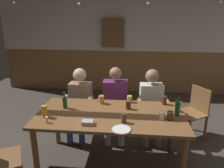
{
  "coord_description": "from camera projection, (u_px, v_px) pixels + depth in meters",
  "views": [
    {
      "loc": [
        0.29,
        -2.8,
        2.12
      ],
      "look_at": [
        0.0,
        0.16,
        1.13
      ],
      "focal_mm": 35.88,
      "sensor_mm": 36.0,
      "label": 1
    }
  ],
  "objects": [
    {
      "name": "pint_glass_4",
      "position": [
        179.0,
        107.0,
        3.09
      ],
      "size": [
        0.06,
        0.06,
        0.15
      ],
      "primitive_type": "cylinder",
      "color": "#E5C64C",
      "rests_on": "dining_table"
    },
    {
      "name": "pint_glass_5",
      "position": [
        170.0,
        116.0,
        2.86
      ],
      "size": [
        0.08,
        0.08,
        0.11
      ],
      "primitive_type": "cylinder",
      "color": "#4C2D19",
      "rests_on": "dining_table"
    },
    {
      "name": "string_lights",
      "position": [
        113.0,
        2.0,
        2.9
      ],
      "size": [
        4.54,
        0.04,
        0.09
      ],
      "color": "#F9EAB2"
    },
    {
      "name": "back_wall_wainscot",
      "position": [
        123.0,
        71.0,
        6.05
      ],
      "size": [
        6.43,
        0.12,
        1.11
      ],
      "primitive_type": "cube",
      "color": "brown",
      "rests_on": "ground_plane"
    },
    {
      "name": "ground_plane",
      "position": [
        111.0,
        160.0,
        3.33
      ],
      "size": [
        7.72,
        7.72,
        0.0
      ],
      "primitive_type": "plane",
      "color": "#423A33"
    },
    {
      "name": "pint_glass_0",
      "position": [
        102.0,
        100.0,
        3.36
      ],
      "size": [
        0.08,
        0.08,
        0.12
      ],
      "primitive_type": "cylinder",
      "color": "gold",
      "rests_on": "dining_table"
    },
    {
      "name": "pint_glass_2",
      "position": [
        129.0,
        99.0,
        3.41
      ],
      "size": [
        0.07,
        0.07,
        0.1
      ],
      "primitive_type": "cylinder",
      "color": "#E5C64C",
      "rests_on": "dining_table"
    },
    {
      "name": "condiment_caddy",
      "position": [
        88.0,
        123.0,
        2.75
      ],
      "size": [
        0.14,
        0.1,
        0.05
      ],
      "primitive_type": "cube",
      "color": "#B2B7BC",
      "rests_on": "dining_table"
    },
    {
      "name": "pint_glass_1",
      "position": [
        162.0,
        115.0,
        2.87
      ],
      "size": [
        0.07,
        0.07,
        0.11
      ],
      "primitive_type": "cylinder",
      "color": "white",
      "rests_on": "dining_table"
    },
    {
      "name": "wall_dart_cabinet",
      "position": [
        113.0,
        33.0,
        5.63
      ],
      "size": [
        0.56,
        0.15,
        0.7
      ],
      "color": "brown"
    },
    {
      "name": "plate_0",
      "position": [
        121.0,
        130.0,
        2.62
      ],
      "size": [
        0.22,
        0.22,
        0.01
      ],
      "primitive_type": "cylinder",
      "color": "white",
      "rests_on": "dining_table"
    },
    {
      "name": "back_wall_upper",
      "position": [
        123.0,
        24.0,
        5.67
      ],
      "size": [
        6.43,
        0.12,
        1.34
      ],
      "primitive_type": "cube",
      "color": "beige"
    },
    {
      "name": "chair_empty_near_right",
      "position": [
        194.0,
        111.0,
        3.83
      ],
      "size": [
        0.61,
        0.61,
        0.88
      ],
      "rotation": [
        0.0,
        0.0,
        -4.14
      ],
      "color": "brown",
      "rests_on": "ground_plane"
    },
    {
      "name": "table_candle",
      "position": [
        47.0,
        120.0,
        2.79
      ],
      "size": [
        0.04,
        0.04,
        0.08
      ],
      "primitive_type": "cylinder",
      "color": "#F9E08C",
      "rests_on": "dining_table"
    },
    {
      "name": "pint_glass_3",
      "position": [
        45.0,
        111.0,
        2.93
      ],
      "size": [
        0.07,
        0.07,
        0.16
      ],
      "primitive_type": "cylinder",
      "color": "gold",
      "rests_on": "dining_table"
    },
    {
      "name": "pint_glass_8",
      "position": [
        124.0,
        118.0,
        2.79
      ],
      "size": [
        0.07,
        0.07,
        0.12
      ],
      "primitive_type": "cylinder",
      "color": "#4C2D19",
      "rests_on": "dining_table"
    },
    {
      "name": "person_0",
      "position": [
        79.0,
        100.0,
        3.81
      ],
      "size": [
        0.53,
        0.55,
        1.2
      ],
      "rotation": [
        0.0,
        0.0,
        3.09
      ],
      "color": "#997F60",
      "rests_on": "ground_plane"
    },
    {
      "name": "person_2",
      "position": [
        152.0,
        102.0,
        3.71
      ],
      "size": [
        0.54,
        0.54,
        1.21
      ],
      "rotation": [
        0.0,
        0.0,
        3.23
      ],
      "color": "silver",
      "rests_on": "ground_plane"
    },
    {
      "name": "bottle_0",
      "position": [
        177.0,
        108.0,
        2.96
      ],
      "size": [
        0.07,
        0.07,
        0.26
      ],
      "color": "#195923",
      "rests_on": "dining_table"
    },
    {
      "name": "pint_glass_6",
      "position": [
        164.0,
        100.0,
        3.33
      ],
      "size": [
        0.07,
        0.07,
        0.13
      ],
      "primitive_type": "cylinder",
      "color": "#4C2D19",
      "rests_on": "dining_table"
    },
    {
      "name": "dining_table",
      "position": [
        110.0,
        120.0,
        3.07
      ],
      "size": [
        2.01,
        0.99,
        0.78
      ],
      "color": "brown",
      "rests_on": "ground_plane"
    },
    {
      "name": "bottle_1",
      "position": [
        65.0,
        102.0,
        3.19
      ],
      "size": [
        0.07,
        0.07,
        0.25
      ],
      "color": "#195923",
      "rests_on": "dining_table"
    },
    {
      "name": "pint_glass_7",
      "position": [
        128.0,
        105.0,
        3.17
      ],
      "size": [
        0.07,
        0.07,
        0.11
      ],
      "primitive_type": "cylinder",
      "color": "#4C2D19",
      "rests_on": "dining_table"
    },
    {
      "name": "person_1",
      "position": [
        115.0,
        100.0,
        3.76
      ],
      "size": [
        0.56,
        0.52,
        1.23
      ],
      "rotation": [
        0.0,
        0.0,
        3.18
      ],
      "color": "#6B2D66",
      "rests_on": "ground_plane"
    }
  ]
}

